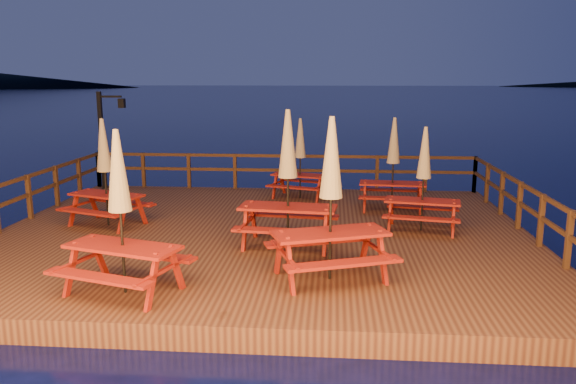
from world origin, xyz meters
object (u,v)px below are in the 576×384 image
(picnic_table_1, at_px, (424,177))
(picnic_table_2, at_px, (331,197))
(picnic_table_0, at_px, (288,177))
(lamp_post, at_px, (106,131))

(picnic_table_1, relative_size, picnic_table_2, 0.84)
(picnic_table_0, xyz_separation_m, picnic_table_1, (2.93, 1.42, -0.23))
(picnic_table_1, distance_m, picnic_table_2, 3.89)
(picnic_table_1, bearing_deg, picnic_table_2, -111.06)
(lamp_post, relative_size, picnic_table_2, 1.07)
(picnic_table_0, height_order, picnic_table_2, picnic_table_0)
(lamp_post, distance_m, picnic_table_1, 9.94)
(lamp_post, relative_size, picnic_table_0, 1.07)
(picnic_table_1, xyz_separation_m, picnic_table_2, (-2.05, -3.29, 0.23))
(picnic_table_1, bearing_deg, lamp_post, 165.83)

